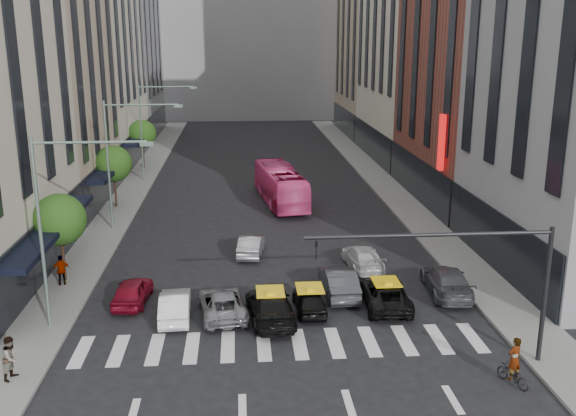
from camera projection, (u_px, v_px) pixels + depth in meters
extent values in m
plane|color=black|center=(289.00, 361.00, 27.30)|extent=(160.00, 160.00, 0.00)
cube|color=slate|center=(129.00, 195.00, 55.30)|extent=(3.00, 96.00, 0.15)
cube|color=slate|center=(391.00, 191.00, 57.03)|extent=(3.00, 96.00, 0.15)
cube|color=tan|center=(43.00, 54.00, 49.86)|extent=(8.00, 16.00, 24.00)
cube|color=gray|center=(122.00, 23.00, 84.71)|extent=(8.00, 18.00, 30.00)
cube|color=brown|center=(474.00, 41.00, 51.20)|extent=(8.00, 18.00, 26.00)
cube|color=tan|center=(375.00, 31.00, 87.53)|extent=(8.00, 18.00, 28.00)
cube|color=gray|center=(247.00, 7.00, 104.47)|extent=(30.00, 10.00, 36.00)
cylinder|color=black|center=(63.00, 253.00, 35.59)|extent=(0.18, 0.18, 3.15)
sphere|color=#1D4313|center=(60.00, 220.00, 35.09)|extent=(2.88, 2.88, 2.88)
cylinder|color=black|center=(115.00, 187.00, 51.00)|extent=(0.18, 0.18, 3.15)
sphere|color=#1D4313|center=(113.00, 164.00, 50.49)|extent=(2.88, 2.88, 2.88)
cylinder|color=black|center=(143.00, 152.00, 66.40)|extent=(0.18, 0.18, 3.15)
sphere|color=#1D4313|center=(142.00, 134.00, 65.90)|extent=(2.88, 2.88, 2.88)
cylinder|color=gray|center=(41.00, 235.00, 29.12)|extent=(0.16, 0.16, 9.00)
cylinder|color=gray|center=(89.00, 142.00, 28.21)|extent=(5.00, 0.12, 0.12)
cube|color=gray|center=(147.00, 144.00, 28.43)|extent=(0.60, 0.25, 0.18)
cylinder|color=gray|center=(108.00, 166.00, 44.52)|extent=(0.16, 0.16, 9.00)
cylinder|color=gray|center=(141.00, 105.00, 43.62)|extent=(5.00, 0.12, 0.12)
cube|color=gray|center=(178.00, 106.00, 43.83)|extent=(0.60, 0.25, 0.18)
cylinder|color=gray|center=(141.00, 133.00, 59.92)|extent=(0.16, 0.16, 9.00)
cylinder|color=gray|center=(166.00, 87.00, 59.02)|extent=(5.00, 0.12, 0.12)
cube|color=gray|center=(193.00, 88.00, 59.24)|extent=(0.60, 0.25, 0.18)
cylinder|color=black|center=(545.00, 297.00, 26.35)|extent=(0.20, 0.20, 6.00)
cylinder|color=black|center=(430.00, 235.00, 25.25)|extent=(10.00, 0.16, 0.16)
imported|color=black|center=(316.00, 250.00, 25.04)|extent=(0.13, 0.16, 0.80)
cube|color=red|center=(442.00, 142.00, 45.95)|extent=(0.30, 0.70, 4.00)
imported|color=maroon|center=(132.00, 291.00, 33.03)|extent=(1.89, 4.04, 1.34)
imported|color=white|center=(175.00, 305.00, 31.27)|extent=(1.63, 4.16, 1.35)
imported|color=gray|center=(222.00, 303.00, 31.59)|extent=(2.74, 4.87, 1.28)
imported|color=black|center=(270.00, 306.00, 31.03)|extent=(2.49, 5.23, 1.47)
imported|color=black|center=(310.00, 300.00, 32.04)|extent=(1.57, 3.67, 1.23)
imported|color=#37393D|center=(339.00, 281.00, 34.07)|extent=(1.70, 4.63, 1.51)
imported|color=black|center=(385.00, 294.00, 32.64)|extent=(2.44, 4.86, 1.32)
imported|color=#464A4E|center=(447.00, 281.00, 34.21)|extent=(2.52, 5.27, 1.48)
imported|color=#A9A9AE|center=(251.00, 245.00, 40.36)|extent=(1.92, 4.14, 1.32)
imported|color=silver|center=(363.00, 257.00, 38.09)|extent=(2.14, 4.71, 1.34)
imported|color=#F94996|center=(280.00, 185.00, 52.67)|extent=(3.97, 11.19, 3.05)
imported|color=black|center=(513.00, 375.00, 25.33)|extent=(1.17, 1.69, 0.84)
imported|color=gray|center=(516.00, 345.00, 24.98)|extent=(0.77, 0.66, 1.79)
imported|color=gray|center=(12.00, 358.00, 25.41)|extent=(0.93, 1.05, 1.80)
imported|color=gray|center=(62.00, 270.00, 35.04)|extent=(1.07, 0.66, 1.69)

